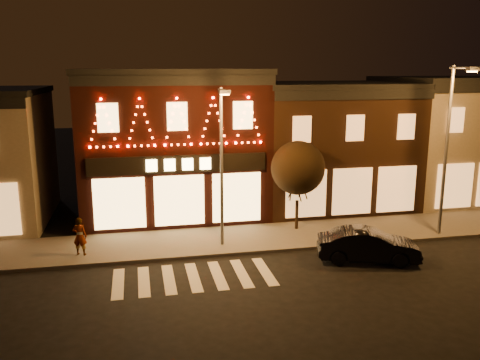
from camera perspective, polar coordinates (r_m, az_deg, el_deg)
name	(u,v)px	position (r m, az deg, el deg)	size (l,w,h in m)	color
ground	(208,325)	(17.40, -3.68, -16.09)	(120.00, 120.00, 0.00)	black
sidewalk_far	(225,240)	(24.90, -1.75, -6.83)	(44.00, 4.00, 0.15)	#47423D
building_pulp	(172,142)	(29.48, -7.70, 4.31)	(10.20, 8.34, 8.30)	black
building_right_a	(326,144)	(31.67, 9.76, 4.07)	(9.20, 8.28, 7.50)	#321C11
building_right_b	(456,137)	(35.93, 23.29, 4.47)	(9.20, 8.28, 7.80)	#7A6E56
streetlamp_mid	(222,155)	(22.83, -2.05, 2.80)	(0.47, 1.68, 7.36)	#59595E
streetlamp_right	(450,138)	(26.32, 22.67, 4.37)	(0.55, 1.91, 8.31)	#59595E
tree_right	(298,168)	(25.75, 6.58, 1.37)	(2.76, 2.76, 4.61)	black
dark_sedan	(368,245)	(22.98, 14.31, -7.19)	(1.53, 4.39, 1.45)	black
pedestrian	(80,236)	(23.62, -17.69, -6.10)	(0.63, 0.42, 1.74)	gray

